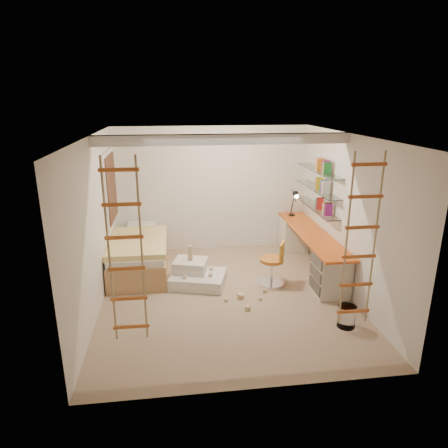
{
  "coord_description": "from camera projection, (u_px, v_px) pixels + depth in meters",
  "views": [
    {
      "loc": [
        -0.81,
        -5.9,
        3.13
      ],
      "look_at": [
        0.0,
        0.3,
        1.15
      ],
      "focal_mm": 32.0,
      "sensor_mm": 36.0,
      "label": 1
    }
  ],
  "objects": [
    {
      "name": "floor",
      "position": [
        226.0,
        295.0,
        6.62
      ],
      "size": [
        4.5,
        4.5,
        0.0
      ],
      "primitive_type": "plane",
      "color": "tan",
      "rests_on": "ground"
    },
    {
      "name": "ceiling_beam",
      "position": [
        224.0,
        139.0,
        6.14
      ],
      "size": [
        4.0,
        0.18,
        0.16
      ],
      "primitive_type": "cube",
      "color": "white",
      "rests_on": "ceiling"
    },
    {
      "name": "window_frame",
      "position": [
        109.0,
        188.0,
        7.33
      ],
      "size": [
        0.06,
        1.15,
        1.35
      ],
      "primitive_type": "cube",
      "color": "white",
      "rests_on": "wall_left"
    },
    {
      "name": "window_blind",
      "position": [
        112.0,
        188.0,
        7.33
      ],
      "size": [
        0.02,
        1.0,
        1.2
      ],
      "primitive_type": "cube",
      "color": "#4C2D1E",
      "rests_on": "window_frame"
    },
    {
      "name": "rope_ladder_left",
      "position": [
        125.0,
        253.0,
        4.34
      ],
      "size": [
        0.41,
        0.04,
        2.13
      ],
      "primitive_type": null,
      "color": "#C65B21",
      "rests_on": "ceiling"
    },
    {
      "name": "rope_ladder_right",
      "position": [
        361.0,
        242.0,
        4.67
      ],
      "size": [
        0.41,
        0.04,
        2.13
      ],
      "primitive_type": null,
      "color": "#BC4D20",
      "rests_on": "ceiling"
    },
    {
      "name": "waste_bin",
      "position": [
        347.0,
        316.0,
        5.68
      ],
      "size": [
        0.26,
        0.26,
        0.32
      ],
      "primitive_type": "cylinder",
      "color": "white",
      "rests_on": "floor"
    },
    {
      "name": "desk",
      "position": [
        310.0,
        249.0,
        7.52
      ],
      "size": [
        0.56,
        2.8,
        0.75
      ],
      "color": "#DE5B1A",
      "rests_on": "floor"
    },
    {
      "name": "shelves",
      "position": [
        317.0,
        189.0,
        7.47
      ],
      "size": [
        0.25,
        1.8,
        0.71
      ],
      "color": "white",
      "rests_on": "wall_right"
    },
    {
      "name": "bed",
      "position": [
        140.0,
        254.0,
        7.5
      ],
      "size": [
        1.02,
        2.0,
        0.69
      ],
      "color": "#AD7F51",
      "rests_on": "floor"
    },
    {
      "name": "task_lamp",
      "position": [
        295.0,
        199.0,
        8.2
      ],
      "size": [
        0.14,
        0.36,
        0.57
      ],
      "color": "black",
      "rests_on": "desk"
    },
    {
      "name": "swivel_chair",
      "position": [
        273.0,
        269.0,
        6.92
      ],
      "size": [
        0.63,
        0.63,
        0.8
      ],
      "color": "#C26A25",
      "rests_on": "floor"
    },
    {
      "name": "play_platform",
      "position": [
        196.0,
        275.0,
        6.99
      ],
      "size": [
        1.08,
        0.94,
        0.41
      ],
      "color": "silver",
      "rests_on": "floor"
    },
    {
      "name": "toy_blocks",
      "position": [
        220.0,
        279.0,
        6.69
      ],
      "size": [
        1.4,
        1.21,
        0.68
      ],
      "color": "#CCB284",
      "rests_on": "floor"
    },
    {
      "name": "books",
      "position": [
        318.0,
        183.0,
        7.43
      ],
      "size": [
        0.14,
        0.52,
        0.92
      ],
      "color": "#8C1E7F",
      "rests_on": "shelves"
    }
  ]
}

